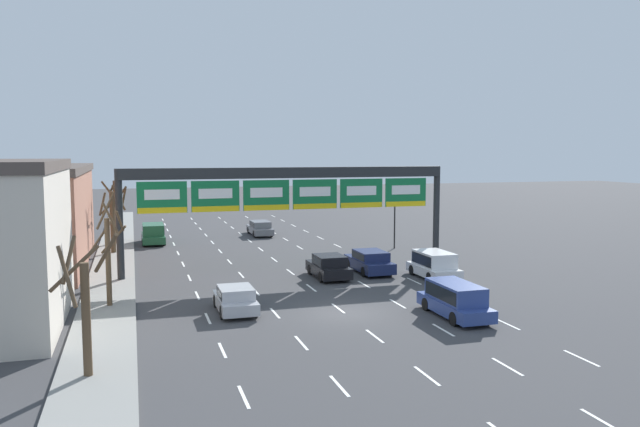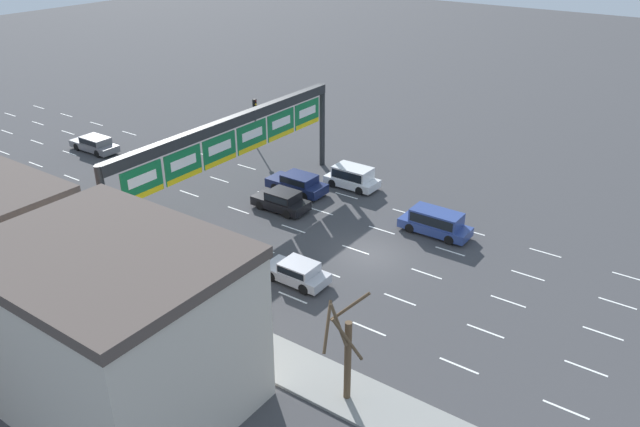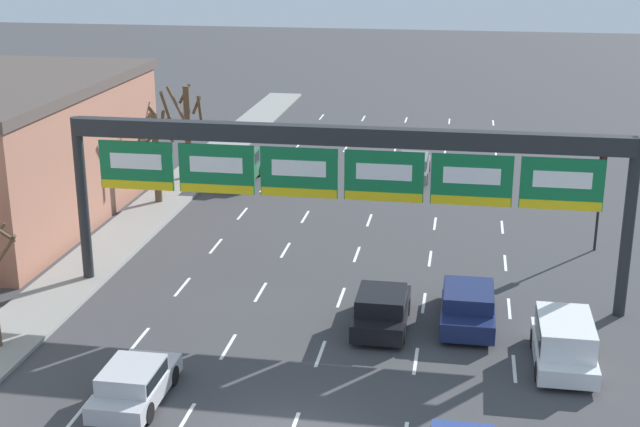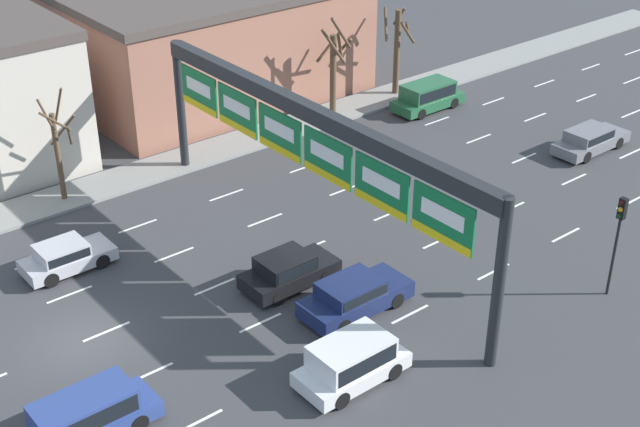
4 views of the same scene
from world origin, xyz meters
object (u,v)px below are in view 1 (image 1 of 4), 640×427
(car_navy, at_px, (370,261))
(car_silver, at_px, (235,298))
(tree_bare_closest, at_px, (113,214))
(suv_green, at_px, (153,233))
(suv_white, at_px, (434,263))
(sign_gantry, at_px, (290,186))
(traffic_light_near_gantry, at_px, (395,210))
(tree_bare_third, at_px, (109,251))
(tree_bare_furthest, at_px, (84,303))
(car_black, at_px, (329,266))
(suv_blue, at_px, (455,298))
(car_grey, at_px, (260,228))
(tree_bare_second, at_px, (116,208))

(car_navy, distance_m, car_silver, 12.68)
(car_silver, height_order, tree_bare_closest, tree_bare_closest)
(car_navy, distance_m, suv_green, 21.91)
(suv_white, bearing_deg, car_navy, 137.93)
(sign_gantry, bearing_deg, traffic_light_near_gantry, 34.37)
(traffic_light_near_gantry, bearing_deg, tree_bare_third, -147.66)
(tree_bare_furthest, bearing_deg, car_black, 46.55)
(car_black, height_order, car_silver, car_black)
(suv_white, xyz_separation_m, car_black, (-6.33, 1.96, -0.15))
(sign_gantry, xyz_separation_m, suv_blue, (4.91, -13.20, -4.78))
(car_navy, relative_size, suv_green, 1.00)
(car_silver, relative_size, tree_bare_furthest, 0.78)
(suv_white, xyz_separation_m, suv_blue, (-3.29, -8.65, -0.01))
(suv_blue, bearing_deg, car_silver, 158.66)
(car_grey, xyz_separation_m, car_silver, (-6.78, -27.69, -0.03))
(traffic_light_near_gantry, bearing_deg, car_silver, -133.64)
(car_black, height_order, suv_blue, suv_blue)
(sign_gantry, height_order, car_navy, sign_gantry)
(car_black, relative_size, tree_bare_second, 0.76)
(sign_gantry, height_order, traffic_light_near_gantry, sign_gantry)
(suv_white, distance_m, suv_blue, 9.26)
(car_silver, bearing_deg, tree_bare_furthest, -130.67)
(suv_white, bearing_deg, car_silver, -160.47)
(car_grey, relative_size, tree_bare_closest, 0.80)
(tree_bare_second, bearing_deg, suv_blue, -60.97)
(suv_blue, bearing_deg, car_grey, 95.89)
(suv_green, bearing_deg, suv_blue, -65.54)
(tree_bare_second, bearing_deg, traffic_light_near_gantry, -21.46)
(car_navy, relative_size, traffic_light_near_gantry, 1.05)
(car_navy, xyz_separation_m, tree_bare_second, (-16.25, 17.58, 2.40))
(sign_gantry, height_order, car_black, sign_gantry)
(car_black, distance_m, tree_bare_closest, 19.07)
(suv_white, distance_m, tree_bare_closest, 25.05)
(sign_gantry, distance_m, tree_bare_closest, 15.99)
(car_navy, bearing_deg, suv_green, 127.27)
(car_navy, xyz_separation_m, tree_bare_furthest, (-16.61, -15.16, 1.95))
(sign_gantry, xyz_separation_m, tree_bare_closest, (-11.37, 10.93, -2.61))
(suv_green, distance_m, suv_blue, 31.84)
(traffic_light_near_gantry, relative_size, tree_bare_second, 0.83)
(suv_green, bearing_deg, car_black, -61.10)
(suv_white, xyz_separation_m, tree_bare_second, (-19.46, 20.47, 2.24))
(suv_blue, relative_size, traffic_light_near_gantry, 1.06)
(tree_bare_closest, relative_size, tree_bare_furthest, 1.20)
(car_black, xyz_separation_m, car_grey, (-0.22, 21.00, -0.05))
(car_black, bearing_deg, car_silver, -136.30)
(traffic_light_near_gantry, bearing_deg, suv_green, 155.90)
(suv_white, distance_m, tree_bare_second, 28.33)
(sign_gantry, distance_m, tree_bare_furthest, 20.65)
(car_black, bearing_deg, suv_green, 118.90)
(sign_gantry, relative_size, tree_bare_furthest, 4.33)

